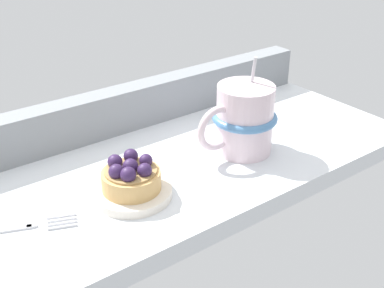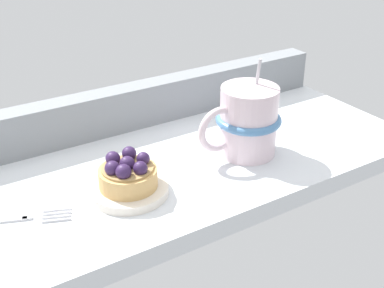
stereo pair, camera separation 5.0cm
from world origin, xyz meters
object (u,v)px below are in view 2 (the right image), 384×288
object	(u,v)px
raspberry_tart	(128,173)
dessert_fork	(8,219)
coffee_mug	(247,121)
dessert_plate	(129,190)

from	to	relation	value
raspberry_tart	dessert_fork	distance (cm)	15.45
coffee_mug	dessert_fork	xyz separation A→B (cm)	(-34.83, 1.52, -4.97)
dessert_plate	coffee_mug	size ratio (longest dim) A/B	0.72
raspberry_tart	dessert_plate	bearing A→B (deg)	-7.83
dessert_plate	coffee_mug	world-z (taller)	coffee_mug
coffee_mug	dessert_fork	world-z (taller)	coffee_mug
dessert_plate	raspberry_tart	xyz separation A→B (cm)	(-0.04, 0.01, 2.50)
coffee_mug	dessert_fork	size ratio (longest dim) A/B	0.97
coffee_mug	dessert_fork	bearing A→B (deg)	177.49
dessert_plate	raspberry_tart	distance (cm)	2.50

